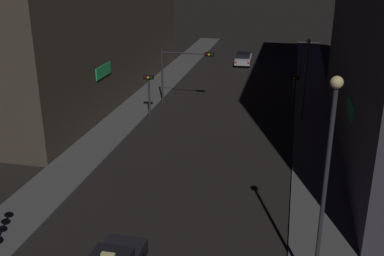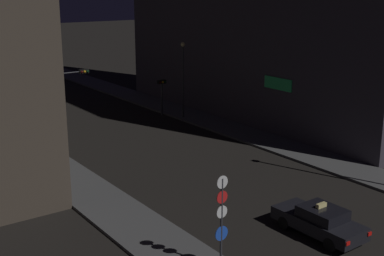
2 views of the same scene
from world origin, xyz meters
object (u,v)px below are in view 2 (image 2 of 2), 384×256
at_px(taxi, 319,221).
at_px(far_car, 29,86).
at_px(traffic_light_right_kerb, 162,89).
at_px(sign_pole_left, 222,217).
at_px(traffic_light_left_kerb, 53,112).
at_px(traffic_light_overhead, 57,87).
at_px(street_lamp_far_block, 183,73).

xyz_separation_m(taxi, far_car, (0.56, 41.00, -0.00)).
height_order(traffic_light_right_kerb, sign_pole_left, sign_pole_left).
relative_size(far_car, traffic_light_left_kerb, 1.26).
xyz_separation_m(far_car, traffic_light_right_kerb, (6.12, -17.13, 1.64)).
bearing_deg(traffic_light_overhead, sign_pole_left, -96.81).
height_order(traffic_light_right_kerb, street_lamp_far_block, street_lamp_far_block).
bearing_deg(far_car, traffic_light_overhead, -101.36).
distance_m(sign_pole_left, street_lamp_far_block, 25.35).
bearing_deg(traffic_light_right_kerb, far_car, 109.66).
bearing_deg(sign_pole_left, taxi, -1.44).
xyz_separation_m(taxi, street_lamp_far_block, (7.47, 21.75, 3.30)).
xyz_separation_m(taxi, sign_pole_left, (-5.70, 0.14, 1.68)).
xyz_separation_m(far_car, traffic_light_overhead, (-3.40, -16.94, 2.83)).
xyz_separation_m(traffic_light_overhead, traffic_light_left_kerb, (-1.87, -3.85, -0.98)).
height_order(sign_pole_left, street_lamp_far_block, street_lamp_far_block).
distance_m(far_car, traffic_light_left_kerb, 21.53).
relative_size(far_car, traffic_light_right_kerb, 1.38).
distance_m(traffic_light_overhead, traffic_light_right_kerb, 9.60).
distance_m(traffic_light_left_kerb, sign_pole_left, 20.09).
relative_size(taxi, far_car, 0.99).
distance_m(taxi, traffic_light_overhead, 24.39).
relative_size(traffic_light_overhead, sign_pole_left, 1.22).
relative_size(far_car, traffic_light_overhead, 0.93).
height_order(traffic_light_left_kerb, street_lamp_far_block, street_lamp_far_block).
distance_m(traffic_light_overhead, street_lamp_far_block, 10.58).
xyz_separation_m(traffic_light_right_kerb, street_lamp_far_block, (0.79, -2.12, 1.66)).
height_order(taxi, traffic_light_overhead, traffic_light_overhead).
xyz_separation_m(traffic_light_overhead, traffic_light_right_kerb, (9.52, -0.19, -1.19)).
bearing_deg(street_lamp_far_block, far_car, 109.74).
xyz_separation_m(traffic_light_left_kerb, street_lamp_far_block, (12.18, 1.54, 1.45)).
distance_m(far_car, sign_pole_left, 41.37).
bearing_deg(sign_pole_left, traffic_light_overhead, 83.19).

